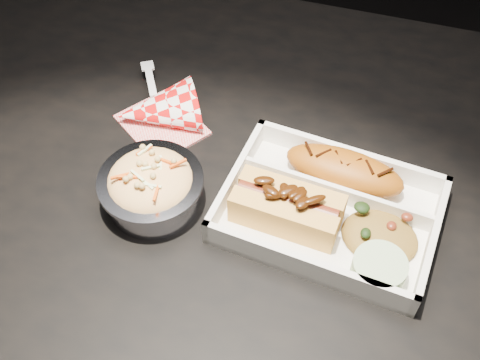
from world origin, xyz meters
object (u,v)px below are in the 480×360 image
food_tray (329,212)px  hotdog (287,206)px  dining_table (233,219)px  fried_pastry (344,170)px  foil_coleslaw_cup (151,186)px  napkin_fork (157,111)px

food_tray → hotdog: size_ratio=2.03×
dining_table → food_tray: (0.13, -0.02, 0.10)m
fried_pastry → foil_coleslaw_cup: bearing=-156.2°
hotdog → napkin_fork: size_ratio=0.78×
foil_coleslaw_cup → food_tray: bearing=10.8°
food_tray → foil_coleslaw_cup: (-0.21, -0.04, 0.02)m
hotdog → fried_pastry: bearing=60.1°
food_tray → dining_table: bearing=175.2°
fried_pastry → food_tray: bearing=-95.9°
hotdog → food_tray: bearing=29.6°
hotdog → napkin_fork: (-0.21, 0.12, -0.02)m
fried_pastry → hotdog: (-0.05, -0.08, 0.00)m
dining_table → hotdog: (0.08, -0.05, 0.12)m
dining_table → hotdog: bearing=-29.6°
fried_pastry → dining_table: bearing=-167.4°
dining_table → napkin_fork: 0.18m
fried_pastry → hotdog: size_ratio=1.14×
dining_table → fried_pastry: 0.18m
food_tray → fried_pastry: bearing=90.0°
fried_pastry → foil_coleslaw_cup: size_ratio=1.19×
food_tray → napkin_fork: napkin_fork is taller
fried_pastry → napkin_fork: size_ratio=0.89×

